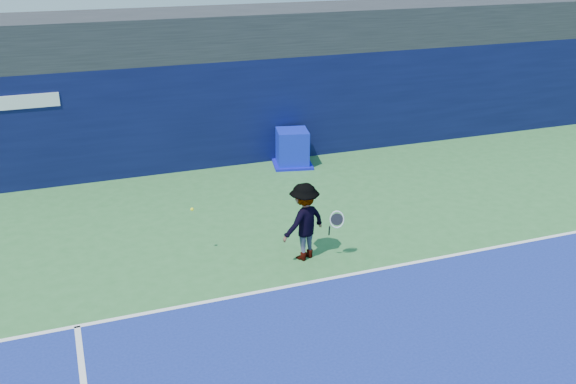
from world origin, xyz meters
The scene contains 7 objects.
ground centered at (0.00, 0.00, 0.00)m, with size 80.00×80.00×0.00m, color #316E35.
baseline centered at (0.00, 3.00, 0.01)m, with size 24.00×0.10×0.01m, color white.
stadium_band centered at (0.00, 11.50, 3.60)m, with size 36.00×3.00×1.20m, color #212227.
back_wall_assembly centered at (0.00, 10.50, 1.50)m, with size 36.00×1.03×3.00m.
equipment_cart centered at (1.37, 9.47, 0.48)m, with size 1.30×1.30×1.05m.
tennis_player centered at (-0.43, 4.01, 0.82)m, with size 1.35×0.97×1.64m.
tennis_ball centered at (-2.54, 4.88, 1.05)m, with size 0.07×0.07×0.07m.
Camera 1 is at (-4.84, -6.96, 6.23)m, focal length 40.00 mm.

